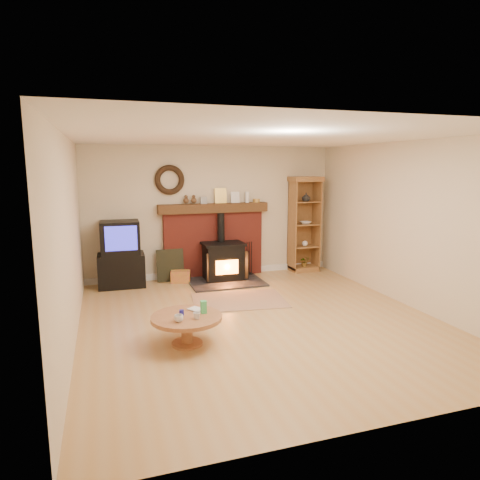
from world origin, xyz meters
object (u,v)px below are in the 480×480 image
object	(u,v)px
wood_stove	(224,262)
coffee_table	(187,321)
tv_unit	(121,255)
curio_cabinet	(304,224)

from	to	relation	value
wood_stove	coffee_table	world-z (taller)	wood_stove
tv_unit	coffee_table	xyz separation A→B (m)	(0.65, -3.01, -0.28)
wood_stove	tv_unit	bearing A→B (deg)	174.21
curio_cabinet	coffee_table	xyz separation A→B (m)	(-3.10, -3.09, -0.69)
tv_unit	coffee_table	bearing A→B (deg)	-77.75
wood_stove	coffee_table	size ratio (longest dim) A/B	1.58
wood_stove	tv_unit	size ratio (longest dim) A/B	1.14
wood_stove	curio_cabinet	distance (m)	1.97
tv_unit	coffee_table	world-z (taller)	tv_unit
tv_unit	wood_stove	bearing A→B (deg)	-5.79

